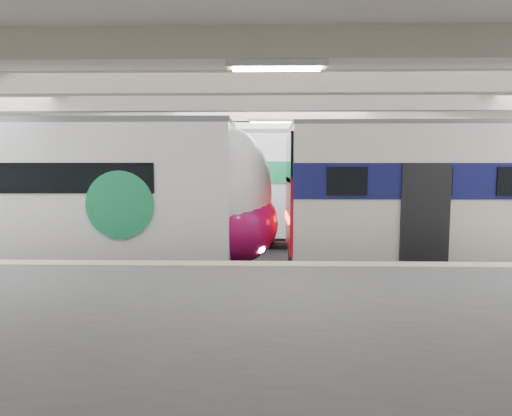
{
  "coord_description": "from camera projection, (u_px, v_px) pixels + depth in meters",
  "views": [
    {
      "loc": [
        -0.18,
        -12.97,
        3.33
      ],
      "look_at": [
        -0.48,
        1.0,
        2.0
      ],
      "focal_mm": 30.0,
      "sensor_mm": 36.0,
      "label": 1
    }
  ],
  "objects": [
    {
      "name": "station_hall",
      "position": [
        272.0,
        171.0,
        11.18
      ],
      "size": [
        36.0,
        24.0,
        5.75
      ],
      "color": "black",
      "rests_on": "ground"
    },
    {
      "name": "modern_emu",
      "position": [
        58.0,
        200.0,
        13.14
      ],
      "size": [
        14.83,
        3.06,
        4.74
      ],
      "color": "white",
      "rests_on": "ground"
    },
    {
      "name": "far_train",
      "position": [
        195.0,
        186.0,
        18.52
      ],
      "size": [
        15.44,
        3.33,
        4.86
      ],
      "rotation": [
        0.0,
        0.0,
        -0.01
      ],
      "color": "white",
      "rests_on": "ground"
    }
  ]
}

